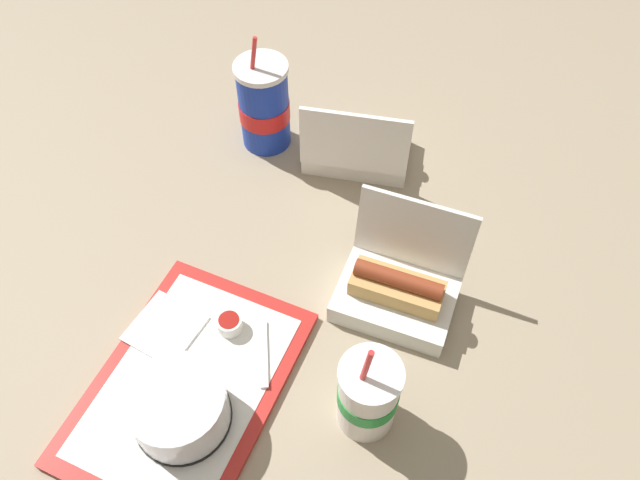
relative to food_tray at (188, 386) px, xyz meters
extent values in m
plane|color=gray|center=(-0.30, 0.10, -0.01)|extent=(3.20, 3.20, 0.00)
cube|color=red|center=(0.00, 0.00, 0.00)|extent=(0.40, 0.30, 0.01)
cube|color=white|center=(0.00, 0.00, 0.01)|extent=(0.35, 0.26, 0.00)
cylinder|color=black|center=(0.05, 0.02, 0.01)|extent=(0.14, 0.14, 0.01)
cylinder|color=beige|center=(0.05, 0.02, 0.04)|extent=(0.10, 0.10, 0.05)
cylinder|color=silver|center=(0.05, 0.02, 0.05)|extent=(0.14, 0.14, 0.07)
cylinder|color=white|center=(-0.11, 0.03, 0.02)|extent=(0.04, 0.04, 0.02)
cylinder|color=#9E140F|center=(-0.11, 0.03, 0.03)|extent=(0.03, 0.03, 0.01)
cube|color=white|center=(-0.07, -0.07, 0.01)|extent=(0.12, 0.12, 0.00)
cube|color=white|center=(-0.08, 0.09, 0.01)|extent=(0.11, 0.05, 0.00)
cube|color=white|center=(-0.22, 0.26, 0.01)|extent=(0.14, 0.19, 0.04)
cube|color=white|center=(-0.30, 0.27, 0.10)|extent=(0.04, 0.19, 0.13)
cube|color=tan|center=(-0.22, 0.26, 0.05)|extent=(0.07, 0.15, 0.03)
cylinder|color=brown|center=(-0.22, 0.26, 0.07)|extent=(0.04, 0.14, 0.03)
cylinder|color=yellow|center=(-0.22, 0.26, 0.08)|extent=(0.01, 0.12, 0.01)
cube|color=white|center=(-0.53, 0.12, 0.01)|extent=(0.14, 0.21, 0.04)
cube|color=white|center=(-0.47, 0.13, 0.10)|extent=(0.03, 0.19, 0.12)
cube|color=tan|center=(-0.53, 0.12, 0.05)|extent=(0.07, 0.16, 0.03)
cylinder|color=brown|center=(-0.53, 0.12, 0.07)|extent=(0.04, 0.15, 0.03)
cylinder|color=yellow|center=(-0.53, 0.12, 0.08)|extent=(0.02, 0.13, 0.01)
cylinder|color=#1938B7|center=(-0.52, -0.06, 0.08)|extent=(0.09, 0.09, 0.17)
cylinder|color=red|center=(-0.52, -0.06, 0.07)|extent=(0.10, 0.10, 0.04)
cylinder|color=white|center=(-0.52, -0.06, 0.17)|extent=(0.10, 0.10, 0.01)
cylinder|color=red|center=(-0.52, -0.07, 0.20)|extent=(0.02, 0.02, 0.06)
cylinder|color=white|center=(-0.04, 0.26, 0.06)|extent=(0.08, 0.08, 0.13)
cylinder|color=#198C33|center=(-0.04, 0.26, 0.07)|extent=(0.08, 0.08, 0.03)
cylinder|color=white|center=(-0.04, 0.26, 0.13)|extent=(0.09, 0.09, 0.01)
cylinder|color=red|center=(-0.03, 0.26, 0.17)|extent=(0.01, 0.01, 0.06)
camera|label=1|loc=(0.30, 0.30, 0.87)|focal=35.00mm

